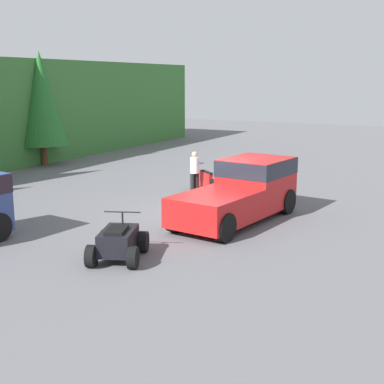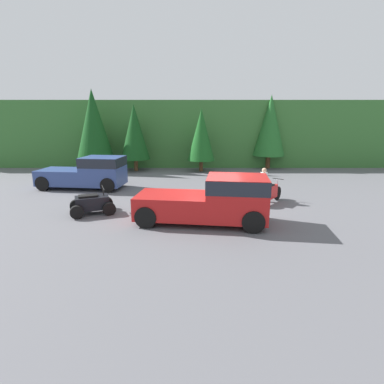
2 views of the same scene
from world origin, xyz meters
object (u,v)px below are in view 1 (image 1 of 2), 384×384
object	(u,v)px
pickup_truck_red	(243,189)
dirt_bike	(204,182)
quad_atv	(118,243)
rider_person	(195,171)

from	to	relation	value
pickup_truck_red	dirt_bike	bearing A→B (deg)	51.53
quad_atv	pickup_truck_red	bearing A→B (deg)	-35.04
pickup_truck_red	quad_atv	xyz separation A→B (m)	(-5.38, 1.27, -0.57)
rider_person	quad_atv	bearing A→B (deg)	137.31
pickup_truck_red	quad_atv	bearing A→B (deg)	174.18
dirt_bike	quad_atv	size ratio (longest dim) A/B	0.83
quad_atv	rider_person	xyz separation A→B (m)	(8.13, 2.02, 0.50)
quad_atv	rider_person	world-z (taller)	rider_person
dirt_bike	rider_person	distance (m)	0.65
rider_person	pickup_truck_red	bearing A→B (deg)	173.47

